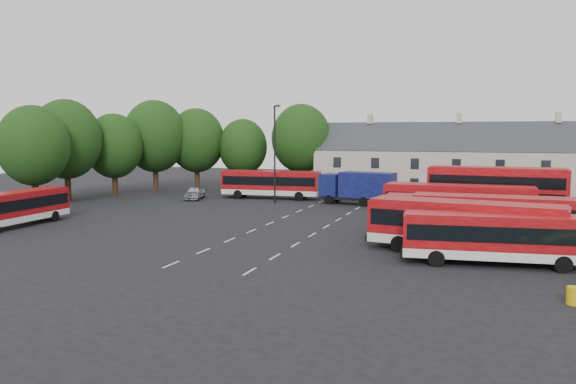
{
  "coord_description": "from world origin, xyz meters",
  "views": [
    {
      "loc": [
        17.15,
        -42.1,
        7.66
      ],
      "look_at": [
        -0.09,
        6.91,
        2.2
      ],
      "focal_mm": 35.0,
      "sensor_mm": 36.0,
      "label": 1
    }
  ],
  "objects_px": {
    "lamppost": "(275,151)",
    "grit_bin": "(574,296)",
    "bus_dd_south": "(496,190)",
    "box_truck": "(358,186)",
    "silver_car": "(195,193)",
    "bus_west": "(15,206)",
    "bus_row_a": "(496,235)"
  },
  "relations": [
    {
      "from": "box_truck",
      "to": "silver_car",
      "type": "xyz_separation_m",
      "value": [
        -18.99,
        -1.51,
        -1.21
      ]
    },
    {
      "from": "grit_bin",
      "to": "box_truck",
      "type": "bearing_deg",
      "value": 117.85
    },
    {
      "from": "bus_dd_south",
      "to": "silver_car",
      "type": "height_order",
      "value": "bus_dd_south"
    },
    {
      "from": "bus_row_a",
      "to": "silver_car",
      "type": "xyz_separation_m",
      "value": [
        -32.52,
        23.32,
        -1.03
      ]
    },
    {
      "from": "bus_dd_south",
      "to": "bus_west",
      "type": "distance_m",
      "value": 40.71
    },
    {
      "from": "bus_row_a",
      "to": "silver_car",
      "type": "height_order",
      "value": "bus_row_a"
    },
    {
      "from": "bus_dd_south",
      "to": "silver_car",
      "type": "xyz_separation_m",
      "value": [
        -32.71,
        5.41,
        -1.91
      ]
    },
    {
      "from": "box_truck",
      "to": "lamppost",
      "type": "relative_size",
      "value": 0.78
    },
    {
      "from": "bus_row_a",
      "to": "bus_west",
      "type": "height_order",
      "value": "bus_row_a"
    },
    {
      "from": "grit_bin",
      "to": "bus_dd_south",
      "type": "bearing_deg",
      "value": 96.93
    },
    {
      "from": "bus_west",
      "to": "bus_row_a",
      "type": "bearing_deg",
      "value": -93.53
    },
    {
      "from": "bus_row_a",
      "to": "box_truck",
      "type": "bearing_deg",
      "value": 111.79
    },
    {
      "from": "bus_dd_south",
      "to": "grit_bin",
      "type": "xyz_separation_m",
      "value": [
        3.01,
        -24.74,
        -2.27
      ]
    },
    {
      "from": "bus_west",
      "to": "grit_bin",
      "type": "height_order",
      "value": "bus_west"
    },
    {
      "from": "bus_dd_south",
      "to": "bus_west",
      "type": "xyz_separation_m",
      "value": [
        -37.18,
        -16.57,
        -0.94
      ]
    },
    {
      "from": "bus_west",
      "to": "box_truck",
      "type": "height_order",
      "value": "box_truck"
    },
    {
      "from": "bus_west",
      "to": "lamppost",
      "type": "height_order",
      "value": "lamppost"
    },
    {
      "from": "lamppost",
      "to": "grit_bin",
      "type": "bearing_deg",
      "value": -49.26
    },
    {
      "from": "bus_row_a",
      "to": "grit_bin",
      "type": "height_order",
      "value": "bus_row_a"
    },
    {
      "from": "bus_west",
      "to": "grit_bin",
      "type": "bearing_deg",
      "value": -102.94
    },
    {
      "from": "lamppost",
      "to": "bus_west",
      "type": "bearing_deg",
      "value": -124.29
    },
    {
      "from": "silver_car",
      "to": "box_truck",
      "type": "bearing_deg",
      "value": -12.08
    },
    {
      "from": "grit_bin",
      "to": "lamppost",
      "type": "bearing_deg",
      "value": 130.74
    },
    {
      "from": "silver_car",
      "to": "grit_bin",
      "type": "distance_m",
      "value": 46.74
    },
    {
      "from": "bus_dd_south",
      "to": "lamppost",
      "type": "bearing_deg",
      "value": 173.53
    },
    {
      "from": "bus_west",
      "to": "lamppost",
      "type": "bearing_deg",
      "value": -35.73
    },
    {
      "from": "silver_car",
      "to": "lamppost",
      "type": "height_order",
      "value": "lamppost"
    },
    {
      "from": "bus_dd_south",
      "to": "box_truck",
      "type": "distance_m",
      "value": 15.38
    },
    {
      "from": "grit_bin",
      "to": "lamppost",
      "type": "xyz_separation_m",
      "value": [
        -25.54,
        29.66,
        5.3
      ]
    },
    {
      "from": "box_truck",
      "to": "silver_car",
      "type": "bearing_deg",
      "value": -166.3
    },
    {
      "from": "bus_row_a",
      "to": "bus_dd_south",
      "type": "relative_size",
      "value": 0.93
    },
    {
      "from": "bus_west",
      "to": "grit_bin",
      "type": "xyz_separation_m",
      "value": [
        40.19,
        -8.17,
        -1.33
      ]
    }
  ]
}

